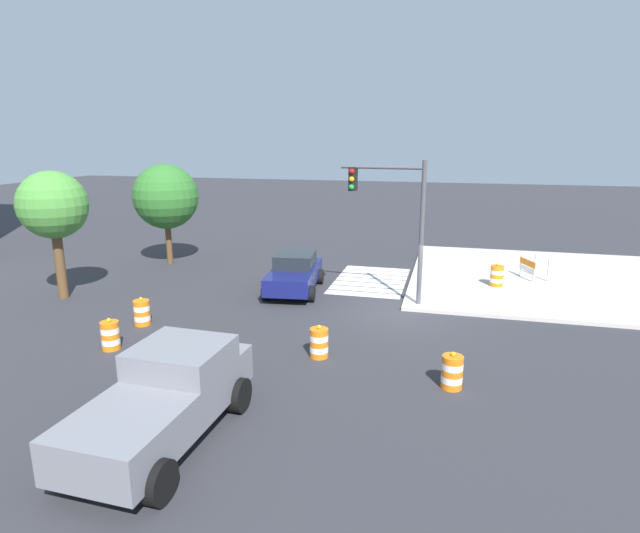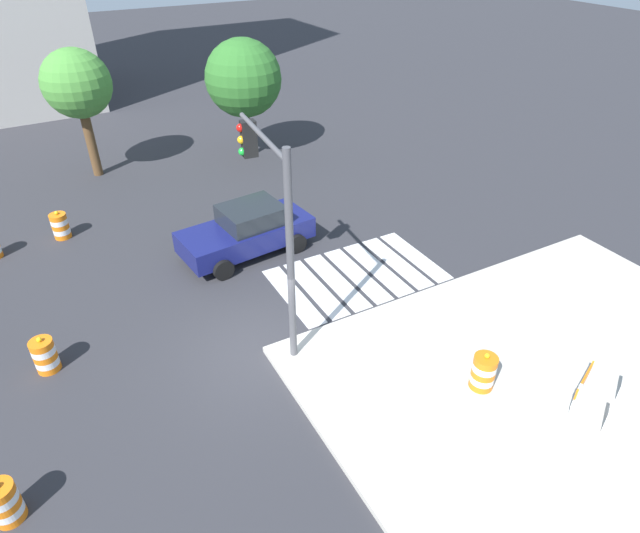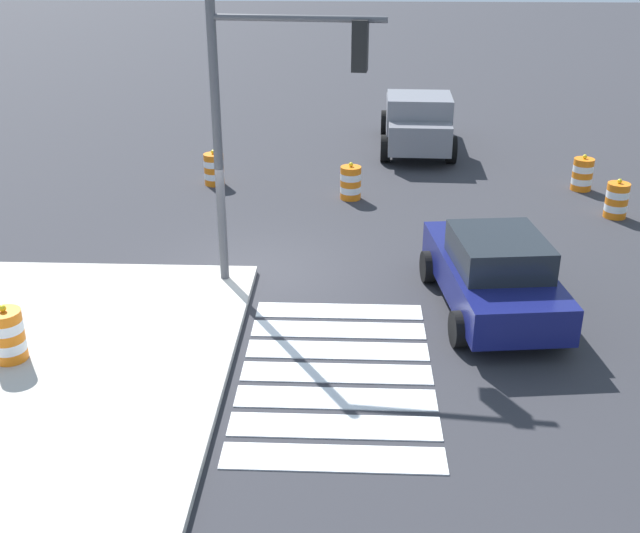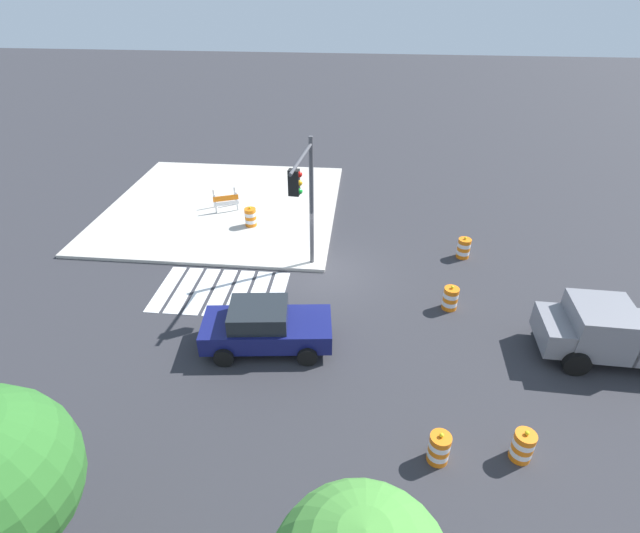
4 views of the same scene
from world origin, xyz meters
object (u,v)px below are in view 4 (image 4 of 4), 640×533
(traffic_barrel_crosswalk_end, at_px, (439,448))
(traffic_barrel_median_near, at_px, (464,248))
(traffic_light_pole, at_px, (305,192))
(traffic_barrel_near_corner, at_px, (450,298))
(construction_barricade, at_px, (226,200))
(pickup_truck, at_px, (615,333))
(sports_car, at_px, (265,326))
(traffic_barrel_median_far, at_px, (523,446))
(traffic_barrel_on_sidewalk, at_px, (251,217))

(traffic_barrel_crosswalk_end, distance_m, traffic_barrel_median_near, 10.88)
(traffic_barrel_median_near, xyz_separation_m, traffic_light_pole, (6.70, 2.45, 3.46))
(traffic_barrel_near_corner, distance_m, construction_barricade, 12.84)
(pickup_truck, height_order, traffic_barrel_near_corner, pickup_truck)
(sports_car, height_order, construction_barricade, sports_car)
(traffic_barrel_crosswalk_end, height_order, traffic_barrel_median_far, same)
(sports_car, distance_m, traffic_barrel_median_near, 10.08)
(sports_car, distance_m, traffic_barrel_on_sidewalk, 8.80)
(traffic_barrel_median_near, xyz_separation_m, traffic_barrel_on_sidewalk, (9.99, -1.81, 0.15))
(traffic_barrel_median_near, height_order, construction_barricade, construction_barricade)
(pickup_truck, bearing_deg, traffic_barrel_on_sidewalk, -29.55)
(traffic_light_pole, bearing_deg, pickup_truck, 161.22)
(sports_car, height_order, traffic_barrel_median_far, sports_car)
(traffic_barrel_median_near, relative_size, traffic_light_pole, 0.19)
(pickup_truck, bearing_deg, traffic_barrel_median_far, 48.09)
(sports_car, bearing_deg, pickup_truck, -176.90)
(construction_barricade, bearing_deg, pickup_truck, 148.69)
(traffic_barrel_on_sidewalk, relative_size, traffic_light_pole, 0.19)
(sports_car, distance_m, traffic_barrel_crosswalk_end, 6.68)
(pickup_truck, xyz_separation_m, traffic_barrel_median_near, (3.83, -6.03, -0.52))
(pickup_truck, distance_m, traffic_barrel_near_corner, 5.38)
(sports_car, xyz_separation_m, traffic_barrel_crosswalk_end, (-5.34, 4.00, -0.36))
(traffic_barrel_median_far, relative_size, construction_barricade, 0.71)
(construction_barricade, relative_size, traffic_light_pole, 0.26)
(sports_car, height_order, traffic_light_pole, traffic_light_pole)
(traffic_barrel_median_near, distance_m, traffic_light_pole, 7.93)
(traffic_light_pole, bearing_deg, construction_barricade, -49.70)
(traffic_barrel_near_corner, bearing_deg, traffic_barrel_median_near, -105.43)
(traffic_barrel_on_sidewalk, distance_m, traffic_light_pole, 6.32)
(traffic_barrel_median_far, bearing_deg, traffic_barrel_on_sidewalk, -50.76)
(traffic_barrel_crosswalk_end, relative_size, traffic_barrel_on_sidewalk, 1.00)
(traffic_barrel_near_corner, xyz_separation_m, traffic_barrel_median_far, (-1.02, 6.47, 0.00))
(traffic_barrel_on_sidewalk, bearing_deg, traffic_barrel_crosswalk_end, 121.94)
(traffic_barrel_near_corner, bearing_deg, traffic_light_pole, -14.43)
(pickup_truck, xyz_separation_m, traffic_barrel_median_far, (3.89, 4.33, -0.52))
(traffic_barrel_median_near, distance_m, traffic_barrel_on_sidewalk, 10.16)
(sports_car, distance_m, traffic_barrel_median_far, 8.39)
(sports_car, xyz_separation_m, traffic_barrel_on_sidewalk, (2.42, -8.46, -0.21))
(traffic_barrel_median_far, bearing_deg, traffic_barrel_median_near, -90.30)
(traffic_barrel_median_far, height_order, traffic_barrel_on_sidewalk, traffic_barrel_on_sidewalk)
(traffic_barrel_median_near, relative_size, traffic_barrel_median_far, 1.00)
(sports_car, relative_size, traffic_light_pole, 0.82)
(traffic_barrel_median_near, bearing_deg, pickup_truck, 122.44)
(pickup_truck, relative_size, construction_barricade, 3.63)
(construction_barricade, bearing_deg, traffic_barrel_crosswalk_end, 123.87)
(traffic_barrel_median_near, distance_m, construction_barricade, 12.14)
(traffic_barrel_median_near, bearing_deg, traffic_light_pole, 20.09)
(traffic_barrel_median_far, bearing_deg, traffic_barrel_near_corner, -81.01)
(traffic_barrel_near_corner, distance_m, traffic_light_pole, 6.76)
(sports_car, bearing_deg, traffic_barrel_median_near, -138.70)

